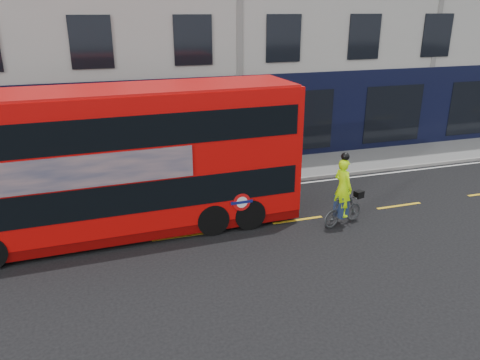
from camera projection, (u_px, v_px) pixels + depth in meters
name	position (u px, v px, depth m)	size (l,w,h in m)	color
ground	(318.00, 240.00, 14.44)	(120.00, 120.00, 0.00)	black
pavement	(250.00, 172.00, 20.23)	(60.00, 3.00, 0.12)	slate
kerb	(262.00, 184.00, 18.88)	(60.00, 0.12, 0.13)	gray
road_edge_line	(264.00, 188.00, 18.64)	(58.00, 0.10, 0.01)	silver
lane_dashes	(298.00, 220.00, 15.78)	(58.00, 0.12, 0.01)	gold
bus	(118.00, 162.00, 14.20)	(11.39, 2.93, 4.56)	red
cyclist	(343.00, 200.00, 15.15)	(1.71, 0.92, 2.50)	#3F4344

